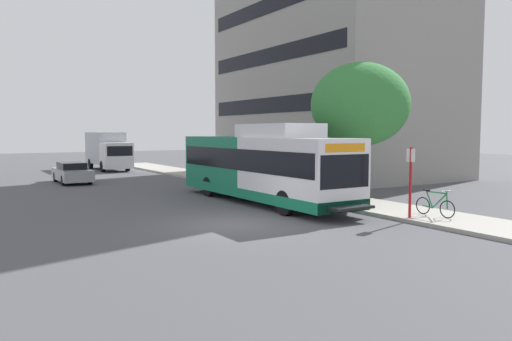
{
  "coord_description": "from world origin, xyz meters",
  "views": [
    {
      "loc": [
        -8.46,
        -15.31,
        3.3
      ],
      "look_at": [
        2.89,
        3.15,
        1.6
      ],
      "focal_mm": 34.7,
      "sensor_mm": 36.0,
      "label": 1
    }
  ],
  "objects_px": {
    "transit_bus": "(262,166)",
    "street_tree_near_stop": "(360,105)",
    "bus_stop_sign_pole": "(410,177)",
    "box_truck_background": "(108,150)",
    "parked_car_far_lane": "(72,173)",
    "bicycle_parked": "(435,205)"
  },
  "relations": [
    {
      "from": "parked_car_far_lane",
      "to": "box_truck_background",
      "type": "xyz_separation_m",
      "value": [
        4.94,
        9.9,
        1.08
      ]
    },
    {
      "from": "bus_stop_sign_pole",
      "to": "bicycle_parked",
      "type": "height_order",
      "value": "bus_stop_sign_pole"
    },
    {
      "from": "bus_stop_sign_pole",
      "to": "bicycle_parked",
      "type": "distance_m",
      "value": 1.54
    },
    {
      "from": "bicycle_parked",
      "to": "street_tree_near_stop",
      "type": "xyz_separation_m",
      "value": [
        1.17,
        5.34,
        4.02
      ]
    },
    {
      "from": "bus_stop_sign_pole",
      "to": "street_tree_near_stop",
      "type": "height_order",
      "value": "street_tree_near_stop"
    },
    {
      "from": "parked_car_far_lane",
      "to": "bus_stop_sign_pole",
      "type": "bearing_deg",
      "value": -69.68
    },
    {
      "from": "street_tree_near_stop",
      "to": "box_truck_background",
      "type": "distance_m",
      "value": 26.41
    },
    {
      "from": "bicycle_parked",
      "to": "box_truck_background",
      "type": "height_order",
      "value": "box_truck_background"
    },
    {
      "from": "street_tree_near_stop",
      "to": "parked_car_far_lane",
      "type": "xyz_separation_m",
      "value": [
        -9.98,
        15.87,
        -3.92
      ]
    },
    {
      "from": "bus_stop_sign_pole",
      "to": "box_truck_background",
      "type": "relative_size",
      "value": 0.37
    },
    {
      "from": "transit_bus",
      "to": "street_tree_near_stop",
      "type": "height_order",
      "value": "street_tree_near_stop"
    },
    {
      "from": "bus_stop_sign_pole",
      "to": "parked_car_far_lane",
      "type": "bearing_deg",
      "value": 110.32
    },
    {
      "from": "transit_bus",
      "to": "bicycle_parked",
      "type": "xyz_separation_m",
      "value": [
        3.09,
        -7.26,
        -1.14
      ]
    },
    {
      "from": "bus_stop_sign_pole",
      "to": "box_truck_background",
      "type": "bearing_deg",
      "value": 95.2
    },
    {
      "from": "transit_bus",
      "to": "street_tree_near_stop",
      "type": "relative_size",
      "value": 1.91
    },
    {
      "from": "bus_stop_sign_pole",
      "to": "parked_car_far_lane",
      "type": "height_order",
      "value": "bus_stop_sign_pole"
    },
    {
      "from": "bus_stop_sign_pole",
      "to": "parked_car_far_lane",
      "type": "relative_size",
      "value": 0.58
    },
    {
      "from": "transit_bus",
      "to": "parked_car_far_lane",
      "type": "bearing_deg",
      "value": 112.26
    },
    {
      "from": "bus_stop_sign_pole",
      "to": "street_tree_near_stop",
      "type": "xyz_separation_m",
      "value": [
        2.23,
        5.06,
        2.93
      ]
    },
    {
      "from": "bus_stop_sign_pole",
      "to": "bicycle_parked",
      "type": "bearing_deg",
      "value": -14.87
    },
    {
      "from": "bicycle_parked",
      "to": "parked_car_far_lane",
      "type": "distance_m",
      "value": 22.96
    },
    {
      "from": "street_tree_near_stop",
      "to": "parked_car_far_lane",
      "type": "height_order",
      "value": "street_tree_near_stop"
    }
  ]
}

